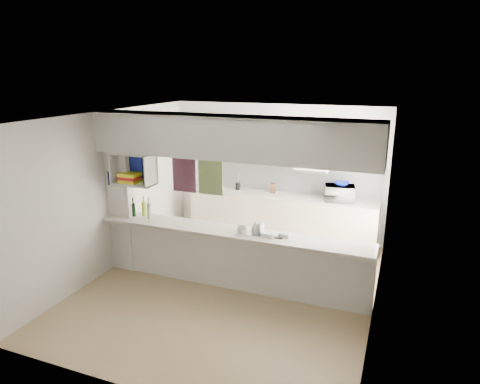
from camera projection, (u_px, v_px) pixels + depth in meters
The scene contains 16 objects.
floor at pixel (230, 286), 6.57m from camera, with size 4.80×4.80×0.00m, color tan.
ceiling at pixel (229, 116), 5.86m from camera, with size 4.80×4.80×0.00m, color white.
wall_back at pixel (277, 171), 8.37m from camera, with size 4.20×4.20×0.00m, color silver.
wall_left at pixel (110, 192), 6.95m from camera, with size 4.80×4.80×0.00m, color silver.
wall_right at pixel (380, 224), 5.48m from camera, with size 4.80×4.80×0.00m, color silver.
servery_partition at pixel (218, 181), 6.18m from camera, with size 4.20×0.50×2.60m.
cubby_shelf at pixel (134, 170), 6.59m from camera, with size 0.65×0.35×0.50m.
kitchen_run at pixel (280, 199), 8.20m from camera, with size 3.60×0.63×2.24m.
microwave at pixel (340, 193), 7.72m from camera, with size 0.52×0.35×0.29m, color white.
bowl at pixel (342, 184), 7.65m from camera, with size 0.27×0.27×0.07m, color navy.
dish_rack at pixel (261, 229), 6.13m from camera, with size 0.38×0.30×0.20m.
cup at pixel (242, 229), 6.17m from camera, with size 0.13×0.13×0.10m, color white.
wine_bottles at pixel (142, 209), 6.87m from camera, with size 0.37×0.15×0.34m.
plastic_tubs at pixel (267, 233), 6.11m from camera, with size 0.57×0.23×0.07m.
utensil_jar at pixel (238, 186), 8.47m from camera, with size 0.10×0.10×0.14m, color black.
knife_block at pixel (273, 188), 8.25m from camera, with size 0.09×0.07×0.19m, color #522E1C.
Camera 1 is at (2.29, -5.47, 3.18)m, focal length 32.00 mm.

